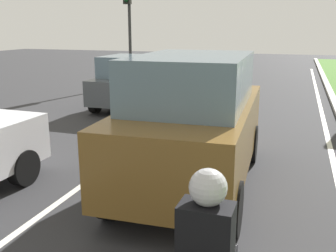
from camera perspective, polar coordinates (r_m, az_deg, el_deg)
name	(u,v)px	position (r m, az deg, el deg)	size (l,w,h in m)	color
ground_plane	(200,117)	(12.02, 4.75, 1.31)	(60.00, 60.00, 0.00)	#2D2D30
lane_line_center	(178,115)	(12.20, 1.55, 1.56)	(0.12, 32.00, 0.01)	silver
lane_line_right_edge	(325,126)	(11.74, 22.07, -0.03)	(0.12, 32.00, 0.01)	silver
car_suv_ahead	(194,121)	(6.57, 3.78, 0.73)	(2.11, 4.57, 2.28)	brown
car_hatchback_far	(131,82)	(13.38, -5.44, 6.47)	(1.75, 3.71, 1.78)	#474C51
rider_person	(207,239)	(3.01, 5.70, -16.16)	(0.50, 0.40, 1.16)	black
traffic_light_overhead_left	(128,14)	(18.56, -5.84, 16.02)	(0.32, 0.50, 4.75)	#2D2D2D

